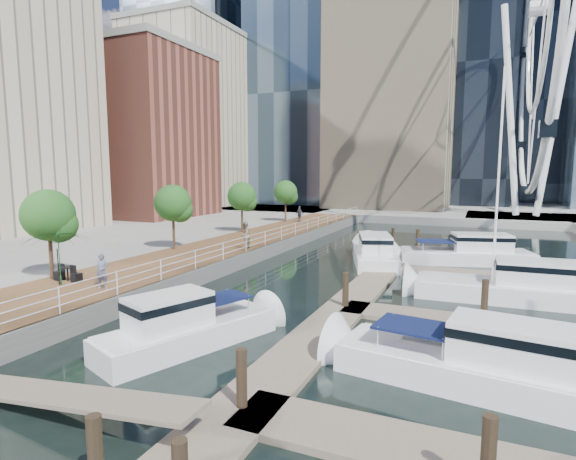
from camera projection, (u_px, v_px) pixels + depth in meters
The scene contains 15 objects.
ground at pixel (193, 365), 15.06m from camera, with size 520.00×520.00×0.00m, color black.
boardwalk at pixel (211, 256), 32.19m from camera, with size 6.00×60.00×1.00m, color brown.
seawall at pixel (247, 259), 31.02m from camera, with size 0.25×60.00×1.00m, color #595954.
land_far at pixel (442, 198), 107.98m from camera, with size 200.00×114.00×1.00m, color gray.
pier at pixel (525, 220), 56.93m from camera, with size 14.00×12.00×1.00m, color gray.
railing at pixel (246, 244), 30.93m from camera, with size 0.10×60.00×1.05m, color white, non-canonical shape.
floating_docks at pixel (460, 300), 20.98m from camera, with size 16.00×34.00×2.60m.
midrise_condos at pixel (82, 111), 50.94m from camera, with size 19.00×67.00×28.00m.
ferris_wheel at pixel (540, 9), 53.71m from camera, with size 5.80×45.60×47.80m.
street_trees at pixel (173, 203), 31.74m from camera, with size 2.60×42.60×4.60m.
yacht_foreground at pixel (475, 387), 13.56m from camera, with size 2.43×9.08×2.15m, color white, non-canonical shape.
pedestrian_near at pixel (102, 271), 21.02m from camera, with size 0.61×0.40×1.67m, color #555871.
pedestrian_mid at pixel (245, 235), 32.10m from camera, with size 0.96×0.75×1.97m, color gray.
pedestrian_far at pixel (300, 214), 49.40m from camera, with size 1.05×0.44×1.80m, color #353842.
moored_yachts at pixel (488, 300), 22.71m from camera, with size 21.47×35.28×11.50m.
Camera 1 is at (8.61, -11.94, 6.42)m, focal length 28.00 mm.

